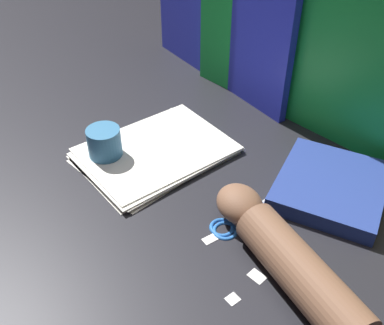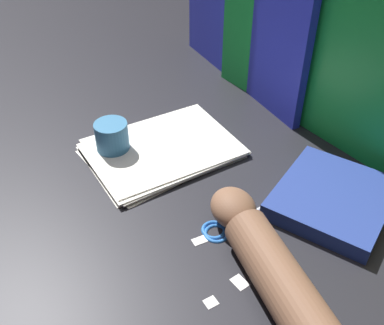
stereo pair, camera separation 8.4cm
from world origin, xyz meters
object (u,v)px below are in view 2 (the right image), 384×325
at_px(paper_stack, 162,149).
at_px(hand_forearm, 269,264).
at_px(mug, 112,139).
at_px(book_closed, 333,198).
at_px(scissors, 228,225).

xyz_separation_m(paper_stack, hand_forearm, (0.38, -0.03, 0.03)).
distance_m(paper_stack, mug, 0.11).
distance_m(book_closed, scissors, 0.21).
bearing_deg(mug, paper_stack, 58.62).
distance_m(hand_forearm, mug, 0.43).
xyz_separation_m(scissors, mug, (-0.31, -0.07, 0.03)).
relative_size(book_closed, mug, 3.55).
distance_m(scissors, hand_forearm, 0.13).
xyz_separation_m(book_closed, scissors, (-0.06, -0.20, -0.01)).
relative_size(hand_forearm, mug, 4.55).
xyz_separation_m(book_closed, mug, (-0.37, -0.27, 0.02)).
distance_m(paper_stack, hand_forearm, 0.38).
distance_m(paper_stack, scissors, 0.26).
bearing_deg(mug, hand_forearm, 7.10).
bearing_deg(book_closed, paper_stack, -150.69).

